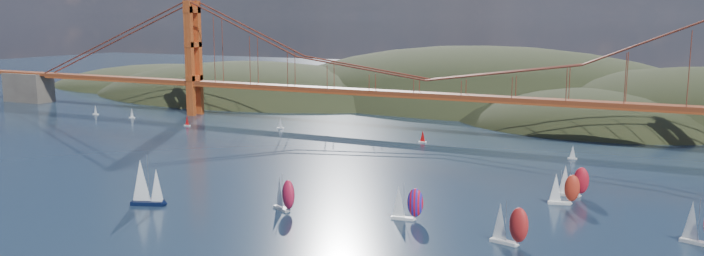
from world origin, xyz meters
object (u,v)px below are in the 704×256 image
object	(u,v)px
sloop_navy	(146,183)
racer_rwb	(407,203)
racer_5	(573,180)
racer_0	(284,193)
racer_1	(509,224)
racer_3	(563,188)
racer_4	(702,223)

from	to	relation	value
sloop_navy	racer_rwb	size ratio (longest dim) A/B	1.48
racer_rwb	racer_5	bearing A→B (deg)	42.73
sloop_navy	racer_0	world-z (taller)	sloop_navy
racer_0	racer_5	bearing A→B (deg)	63.41
racer_1	racer_5	xyz separation A→B (m)	(5.69, 46.71, -0.19)
racer_0	racer_3	distance (m)	71.00
racer_3	racer_4	distance (m)	37.08
racer_5	racer_rwb	world-z (taller)	racer_5
racer_0	racer_1	distance (m)	55.86
racer_5	racer_0	bearing A→B (deg)	-146.80
sloop_navy	racer_5	distance (m)	111.48
racer_0	racer_4	size ratio (longest dim) A/B	0.93
racer_4	racer_0	bearing A→B (deg)	-151.88
racer_1	racer_3	bearing A→B (deg)	95.54
sloop_navy	racer_0	xyz separation A→B (m)	(34.04, 11.26, -1.40)
sloop_navy	racer_rwb	world-z (taller)	sloop_navy
racer_0	racer_3	bearing A→B (deg)	57.75
racer_4	racer_rwb	bearing A→B (deg)	-152.56
racer_1	racer_0	bearing A→B (deg)	-167.62
racer_1	racer_rwb	size ratio (longest dim) A/B	1.08
racer_0	racer_1	size ratio (longest dim) A/B	0.97
sloop_navy	racer_1	bearing A→B (deg)	-15.07
racer_3	racer_rwb	distance (m)	43.25
racer_5	racer_rwb	xyz separation A→B (m)	(-31.54, -39.78, -0.15)
sloop_navy	racer_5	bearing A→B (deg)	9.14
sloop_navy	racer_1	size ratio (longest dim) A/B	1.37
racer_5	sloop_navy	bearing A→B (deg)	-152.67
racer_0	racer_rwb	bearing A→B (deg)	38.48
sloop_navy	racer_4	bearing A→B (deg)	-9.17
racer_0	racer_rwb	world-z (taller)	racer_0
racer_0	racer_rwb	distance (m)	30.66
sloop_navy	racer_5	world-z (taller)	sloop_navy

